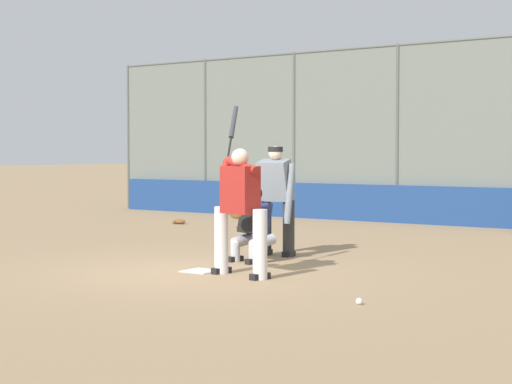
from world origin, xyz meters
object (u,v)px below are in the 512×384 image
umpire_home (276,197)px  batter_at_plate (240,207)px  catcher_behind_plate (252,223)px  fielding_glove_on_dirt (179,222)px  baseball_loose (359,301)px

umpire_home → batter_at_plate: bearing=104.7°
catcher_behind_plate → umpire_home: 0.87m
batter_at_plate → fielding_glove_on_dirt: 8.36m
batter_at_plate → baseball_loose: size_ratio=30.54×
catcher_behind_plate → umpire_home: (0.10, -0.79, 0.35)m
baseball_loose → batter_at_plate: bearing=-22.8°
batter_at_plate → fielding_glove_on_dirt: batter_at_plate is taller
batter_at_plate → fielding_glove_on_dirt: (5.96, -5.80, -0.86)m
batter_at_plate → baseball_loose: bearing=168.5°
umpire_home → fielding_glove_on_dirt: 6.38m
catcher_behind_plate → fielding_glove_on_dirt: size_ratio=3.75×
catcher_behind_plate → umpire_home: umpire_home is taller
catcher_behind_plate → baseball_loose: size_ratio=15.11×
batter_at_plate → baseball_loose: batter_at_plate is taller
catcher_behind_plate → fielding_glove_on_dirt: catcher_behind_plate is taller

